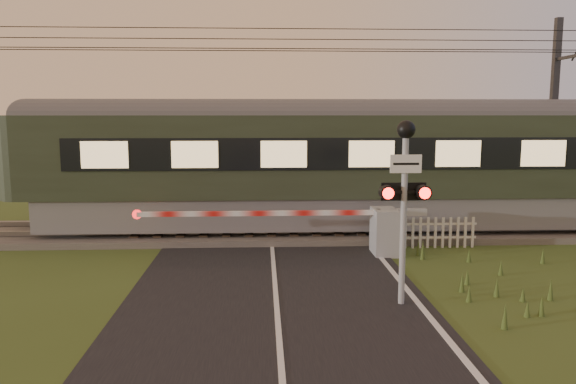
{
  "coord_description": "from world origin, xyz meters",
  "views": [
    {
      "loc": [
        -0.26,
        -10.24,
        3.68
      ],
      "look_at": [
        0.36,
        3.2,
        1.78
      ],
      "focal_mm": 35.0,
      "sensor_mm": 36.0,
      "label": 1
    }
  ],
  "objects_px": {
    "picket_fence": "(424,233)",
    "catenary_mast": "(554,116)",
    "boom_gate": "(371,229)",
    "crossing_signal": "(405,180)"
  },
  "relations": [
    {
      "from": "boom_gate",
      "to": "crossing_signal",
      "type": "relative_size",
      "value": 2.14
    },
    {
      "from": "picket_fence",
      "to": "catenary_mast",
      "type": "xyz_separation_m",
      "value": [
        5.6,
        4.12,
        3.13
      ]
    },
    {
      "from": "boom_gate",
      "to": "crossing_signal",
      "type": "bearing_deg",
      "value": -92.08
    },
    {
      "from": "crossing_signal",
      "to": "boom_gate",
      "type": "bearing_deg",
      "value": 87.92
    },
    {
      "from": "picket_fence",
      "to": "catenary_mast",
      "type": "height_order",
      "value": "catenary_mast"
    },
    {
      "from": "boom_gate",
      "to": "picket_fence",
      "type": "distance_m",
      "value": 1.74
    },
    {
      "from": "boom_gate",
      "to": "catenary_mast",
      "type": "bearing_deg",
      "value": 33.38
    },
    {
      "from": "crossing_signal",
      "to": "picket_fence",
      "type": "relative_size",
      "value": 1.22
    },
    {
      "from": "crossing_signal",
      "to": "catenary_mast",
      "type": "bearing_deg",
      "value": 49.57
    },
    {
      "from": "boom_gate",
      "to": "crossing_signal",
      "type": "distance_m",
      "value": 4.25
    }
  ]
}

